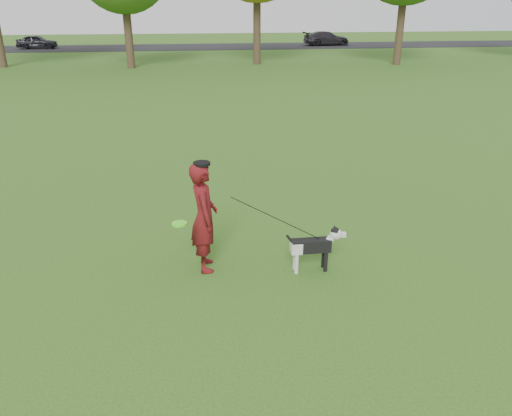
{
  "coord_description": "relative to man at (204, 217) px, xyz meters",
  "views": [
    {
      "loc": [
        -0.65,
        -7.15,
        3.9
      ],
      "look_at": [
        0.3,
        -0.16,
        0.95
      ],
      "focal_mm": 35.0,
      "sensor_mm": 36.0,
      "label": 1
    }
  ],
  "objects": [
    {
      "name": "road",
      "position": [
        0.5,
        40.21,
        -0.85
      ],
      "size": [
        120.0,
        7.0,
        0.02
      ],
      "primitive_type": "cube",
      "color": "black",
      "rests_on": "ground"
    },
    {
      "name": "dog",
      "position": [
        1.67,
        -0.31,
        -0.42
      ],
      "size": [
        0.96,
        0.19,
        0.73
      ],
      "color": "black",
      "rests_on": "ground"
    },
    {
      "name": "car_left",
      "position": [
        -12.73,
        40.21,
        -0.28
      ],
      "size": [
        3.33,
        1.38,
        1.13
      ],
      "primitive_type": "imported",
      "rotation": [
        0.0,
        0.0,
        1.59
      ],
      "color": "black",
      "rests_on": "road"
    },
    {
      "name": "man_held_items",
      "position": [
        1.09,
        -0.18,
        -0.01
      ],
      "size": [
        2.3,
        0.43,
        1.24
      ],
      "color": "#54F91F",
      "rests_on": "ground"
    },
    {
      "name": "car_right",
      "position": [
        12.85,
        40.21,
        -0.23
      ],
      "size": [
        4.38,
        2.12,
        1.23
      ],
      "primitive_type": "imported",
      "rotation": [
        0.0,
        0.0,
        1.67
      ],
      "color": "#242127",
      "rests_on": "road"
    },
    {
      "name": "man",
      "position": [
        0.0,
        0.0,
        0.0
      ],
      "size": [
        0.45,
        0.65,
        1.72
      ],
      "primitive_type": "imported",
      "rotation": [
        0.0,
        0.0,
        1.63
      ],
      "color": "#550F0C",
      "rests_on": "ground"
    },
    {
      "name": "ground",
      "position": [
        0.5,
        0.21,
        -0.86
      ],
      "size": [
        120.0,
        120.0,
        0.0
      ],
      "primitive_type": "plane",
      "color": "#285116",
      "rests_on": "ground"
    }
  ]
}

